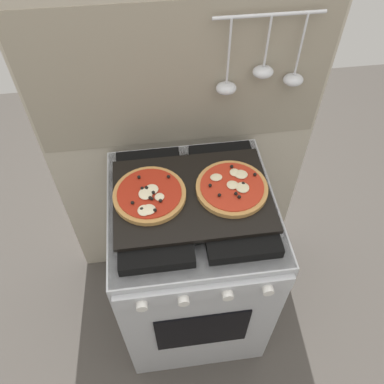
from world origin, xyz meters
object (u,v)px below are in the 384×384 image
at_px(stove, 192,262).
at_px(pizza_left, 150,195).
at_px(pizza_right, 232,187).
at_px(baking_tray, 192,195).

distance_m(stove, pizza_left, 0.50).
bearing_deg(pizza_right, baking_tray, -178.34).
bearing_deg(baking_tray, pizza_left, 177.91).
bearing_deg(pizza_right, pizza_left, 179.75).
xyz_separation_m(stove, pizza_left, (-0.14, 0.01, 0.48)).
height_order(baking_tray, pizza_right, pizza_right).
xyz_separation_m(pizza_left, pizza_right, (0.28, -0.00, -0.00)).
distance_m(stove, pizza_right, 0.50).
relative_size(stove, baking_tray, 1.67).
xyz_separation_m(baking_tray, pizza_left, (-0.14, 0.01, 0.02)).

